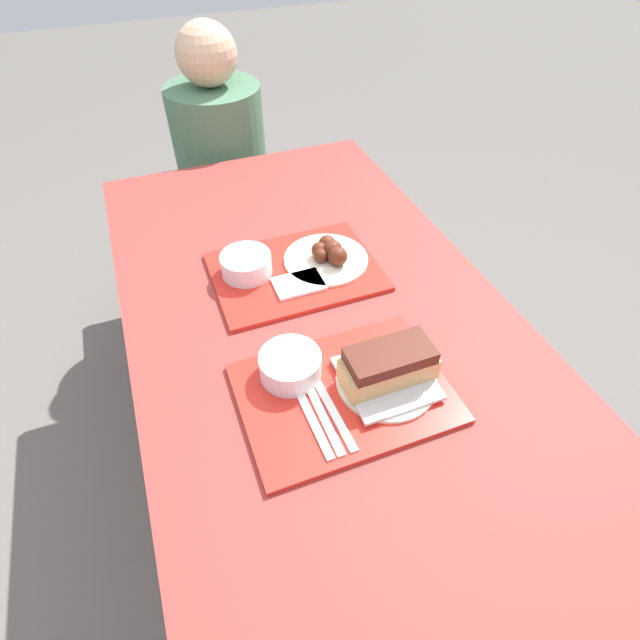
% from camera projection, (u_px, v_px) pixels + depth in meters
% --- Properties ---
extents(ground_plane, '(12.00, 12.00, 0.00)m').
position_uv_depth(ground_plane, '(329.00, 492.00, 1.64)').
color(ground_plane, '#605B56').
extents(picnic_table, '(0.87, 1.79, 0.74)m').
position_uv_depth(picnic_table, '(333.00, 362.00, 1.18)').
color(picnic_table, maroon).
rests_on(picnic_table, ground_plane).
extents(picnic_bench_far, '(0.83, 0.28, 0.44)m').
position_uv_depth(picnic_bench_far, '(233.00, 219.00, 2.12)').
color(picnic_bench_far, maroon).
rests_on(picnic_bench_far, ground_plane).
extents(tray_near, '(0.41, 0.30, 0.01)m').
position_uv_depth(tray_near, '(344.00, 393.00, 1.00)').
color(tray_near, red).
rests_on(tray_near, picnic_table).
extents(tray_far, '(0.41, 0.30, 0.01)m').
position_uv_depth(tray_far, '(295.00, 271.00, 1.27)').
color(tray_far, red).
rests_on(tray_far, picnic_table).
extents(bowl_coleslaw_near, '(0.13, 0.13, 0.05)m').
position_uv_depth(bowl_coleslaw_near, '(290.00, 364.00, 1.00)').
color(bowl_coleslaw_near, silver).
rests_on(bowl_coleslaw_near, tray_near).
extents(brisket_sandwich_plate, '(0.20, 0.20, 0.09)m').
position_uv_depth(brisket_sandwich_plate, '(388.00, 369.00, 0.98)').
color(brisket_sandwich_plate, beige).
rests_on(brisket_sandwich_plate, tray_near).
extents(plastic_fork_near, '(0.02, 0.17, 0.00)m').
position_uv_depth(plastic_fork_near, '(324.00, 419.00, 0.94)').
color(plastic_fork_near, white).
rests_on(plastic_fork_near, tray_near).
extents(plastic_knife_near, '(0.02, 0.17, 0.00)m').
position_uv_depth(plastic_knife_near, '(335.00, 415.00, 0.95)').
color(plastic_knife_near, white).
rests_on(plastic_knife_near, tray_near).
extents(plastic_spoon_near, '(0.02, 0.17, 0.00)m').
position_uv_depth(plastic_spoon_near, '(313.00, 422.00, 0.94)').
color(plastic_spoon_near, white).
rests_on(plastic_spoon_near, tray_near).
extents(condiment_packet, '(0.04, 0.03, 0.01)m').
position_uv_depth(condiment_packet, '(341.00, 363.00, 1.04)').
color(condiment_packet, teal).
rests_on(condiment_packet, tray_near).
extents(bowl_coleslaw_far, '(0.13, 0.13, 0.05)m').
position_uv_depth(bowl_coleslaw_far, '(246.00, 263.00, 1.24)').
color(bowl_coleslaw_far, silver).
rests_on(bowl_coleslaw_far, tray_far).
extents(wings_plate_far, '(0.22, 0.22, 0.06)m').
position_uv_depth(wings_plate_far, '(328.00, 255.00, 1.28)').
color(wings_plate_far, beige).
rests_on(wings_plate_far, tray_far).
extents(napkin_far, '(0.12, 0.08, 0.01)m').
position_uv_depth(napkin_far, '(299.00, 284.00, 1.22)').
color(napkin_far, white).
rests_on(napkin_far, tray_far).
extents(person_seated_across, '(0.34, 0.34, 0.68)m').
position_uv_depth(person_seated_across, '(219.00, 139.00, 1.87)').
color(person_seated_across, '#477051').
rests_on(person_seated_across, picnic_bench_far).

